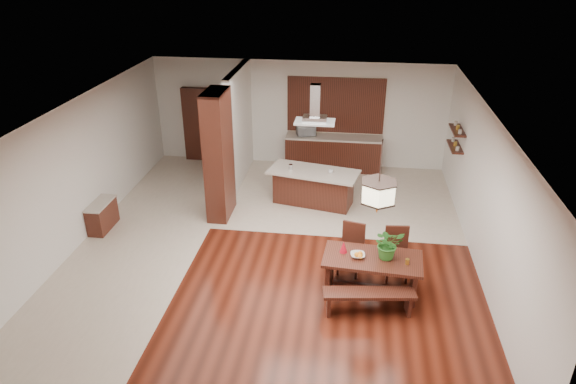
# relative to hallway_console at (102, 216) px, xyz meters

# --- Properties ---
(room_shell) EXTENTS (9.00, 9.04, 2.92)m
(room_shell) POSITION_rel_hallway_console_xyz_m (3.81, -0.20, 1.75)
(room_shell) COLOR #39120A
(room_shell) RESTS_ON ground
(tile_hallway) EXTENTS (2.50, 9.00, 0.01)m
(tile_hallway) POSITION_rel_hallway_console_xyz_m (1.06, -0.20, -0.31)
(tile_hallway) COLOR beige
(tile_hallway) RESTS_ON ground
(tile_kitchen) EXTENTS (5.50, 4.00, 0.01)m
(tile_kitchen) POSITION_rel_hallway_console_xyz_m (5.06, 2.30, -0.31)
(tile_kitchen) COLOR beige
(tile_kitchen) RESTS_ON ground
(soffit_band) EXTENTS (8.00, 9.00, 0.02)m
(soffit_band) POSITION_rel_hallway_console_xyz_m (3.81, -0.20, 2.57)
(soffit_band) COLOR #3F210F
(soffit_band) RESTS_ON room_shell
(partition_pier) EXTENTS (0.45, 1.00, 2.90)m
(partition_pier) POSITION_rel_hallway_console_xyz_m (2.41, 1.00, 1.14)
(partition_pier) COLOR black
(partition_pier) RESTS_ON ground
(partition_stub) EXTENTS (0.18, 2.40, 2.90)m
(partition_stub) POSITION_rel_hallway_console_xyz_m (2.41, 3.10, 1.14)
(partition_stub) COLOR silver
(partition_stub) RESTS_ON ground
(hallway_console) EXTENTS (0.37, 0.88, 0.63)m
(hallway_console) POSITION_rel_hallway_console_xyz_m (0.00, 0.00, 0.00)
(hallway_console) COLOR black
(hallway_console) RESTS_ON ground
(hallway_doorway) EXTENTS (1.10, 0.20, 2.10)m
(hallway_doorway) POSITION_rel_hallway_console_xyz_m (1.11, 4.20, 0.74)
(hallway_doorway) COLOR black
(hallway_doorway) RESTS_ON ground
(rear_counter) EXTENTS (2.60, 0.62, 0.95)m
(rear_counter) POSITION_rel_hallway_console_xyz_m (4.81, 4.00, 0.16)
(rear_counter) COLOR black
(rear_counter) RESTS_ON ground
(kitchen_window) EXTENTS (2.60, 0.08, 1.50)m
(kitchen_window) POSITION_rel_hallway_console_xyz_m (4.81, 4.26, 1.44)
(kitchen_window) COLOR brown
(kitchen_window) RESTS_ON room_shell
(shelf_lower) EXTENTS (0.26, 0.90, 0.04)m
(shelf_lower) POSITION_rel_hallway_console_xyz_m (7.68, 2.40, 1.08)
(shelf_lower) COLOR black
(shelf_lower) RESTS_ON room_shell
(shelf_upper) EXTENTS (0.26, 0.90, 0.04)m
(shelf_upper) POSITION_rel_hallway_console_xyz_m (7.68, 2.40, 1.49)
(shelf_upper) COLOR black
(shelf_upper) RESTS_ON room_shell
(dining_table) EXTENTS (1.77, 0.98, 0.71)m
(dining_table) POSITION_rel_hallway_console_xyz_m (5.78, -1.51, 0.21)
(dining_table) COLOR black
(dining_table) RESTS_ON ground
(dining_bench) EXTENTS (1.57, 0.53, 0.43)m
(dining_bench) POSITION_rel_hallway_console_xyz_m (5.73, -2.13, -0.10)
(dining_bench) COLOR black
(dining_bench) RESTS_ON ground
(dining_chair_left) EXTENTS (0.52, 0.52, 0.98)m
(dining_chair_left) POSITION_rel_hallway_console_xyz_m (5.39, -0.96, 0.18)
(dining_chair_left) COLOR black
(dining_chair_left) RESTS_ON ground
(dining_chair_right) EXTENTS (0.48, 0.48, 0.99)m
(dining_chair_right) POSITION_rel_hallway_console_xyz_m (6.24, -1.02, 0.18)
(dining_chair_right) COLOR black
(dining_chair_right) RESTS_ON ground
(pendant_lantern) EXTENTS (0.64, 0.64, 1.31)m
(pendant_lantern) POSITION_rel_hallway_console_xyz_m (5.78, -1.51, 1.93)
(pendant_lantern) COLOR #F8F0BE
(pendant_lantern) RESTS_ON room_shell
(foliage_plant) EXTENTS (0.62, 0.58, 0.56)m
(foliage_plant) POSITION_rel_hallway_console_xyz_m (6.02, -1.47, 0.68)
(foliage_plant) COLOR #2B6B23
(foliage_plant) RESTS_ON dining_table
(fruit_bowl) EXTENTS (0.28, 0.28, 0.06)m
(fruit_bowl) POSITION_rel_hallway_console_xyz_m (5.52, -1.52, 0.43)
(fruit_bowl) COLOR beige
(fruit_bowl) RESTS_ON dining_table
(napkin_cone) EXTENTS (0.16, 0.16, 0.21)m
(napkin_cone) POSITION_rel_hallway_console_xyz_m (5.26, -1.40, 0.50)
(napkin_cone) COLOR #B00C1D
(napkin_cone) RESTS_ON dining_table
(gold_ornament) EXTENTS (0.08, 0.08, 0.10)m
(gold_ornament) POSITION_rel_hallway_console_xyz_m (6.36, -1.64, 0.45)
(gold_ornament) COLOR gold
(gold_ornament) RESTS_ON dining_table
(kitchen_island) EXTENTS (2.23, 1.33, 0.86)m
(kitchen_island) POSITION_rel_hallway_console_xyz_m (4.45, 1.82, 0.13)
(kitchen_island) COLOR black
(kitchen_island) RESTS_ON ground
(range_hood) EXTENTS (0.90, 0.55, 0.87)m
(range_hood) POSITION_rel_hallway_console_xyz_m (4.45, 1.83, 2.15)
(range_hood) COLOR silver
(range_hood) RESTS_ON room_shell
(island_cup) EXTENTS (0.13, 0.13, 0.09)m
(island_cup) POSITION_rel_hallway_console_xyz_m (4.86, 1.71, 0.59)
(island_cup) COLOR silver
(island_cup) RESTS_ON kitchen_island
(microwave) EXTENTS (0.57, 0.48, 0.27)m
(microwave) POSITION_rel_hallway_console_xyz_m (4.04, 4.00, 0.77)
(microwave) COLOR silver
(microwave) RESTS_ON rear_counter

